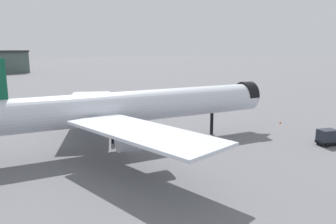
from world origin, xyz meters
TOP-DOWN VIEW (x-y plane):
  - ground at (0.00, 0.00)m, footprint 900.00×900.00m
  - airliner_near_gate at (1.36, 1.10)m, footprint 61.04×54.44m
  - service_truck_front at (28.34, -25.12)m, footprint 5.92×4.69m
  - traffic_cone_near_nose at (38.00, -10.33)m, footprint 0.50×0.50m

SIDE VIEW (x-z plane):
  - ground at x=0.00m, z-range 0.00..0.00m
  - traffic_cone_near_nose at x=38.00m, z-range 0.00..0.62m
  - service_truck_front at x=28.34m, z-range 0.09..3.09m
  - airliner_near_gate at x=1.36m, z-range -0.98..15.45m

